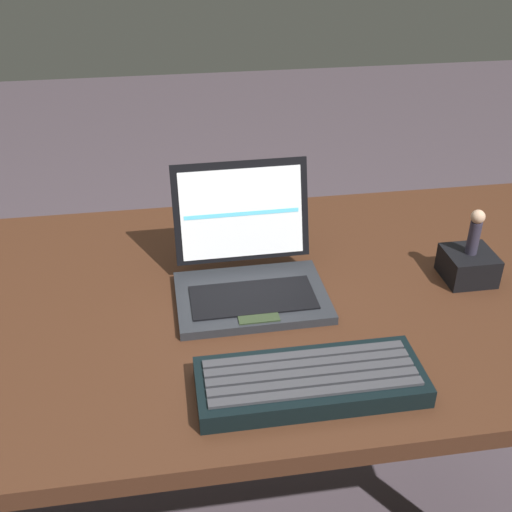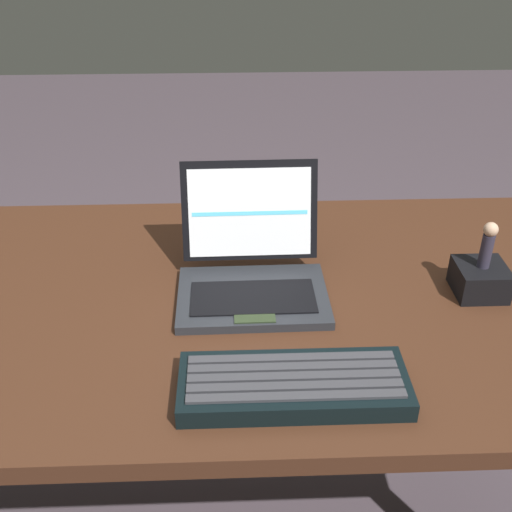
{
  "view_description": "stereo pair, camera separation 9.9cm",
  "coord_description": "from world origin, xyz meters",
  "px_view_note": "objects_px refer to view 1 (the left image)",
  "views": [
    {
      "loc": [
        -0.04,
        -0.87,
        1.32
      ],
      "look_at": [
        0.09,
        -0.03,
        0.8
      ],
      "focal_mm": 44.32,
      "sensor_mm": 36.0,
      "label": 1
    },
    {
      "loc": [
        0.06,
        -0.88,
        1.32
      ],
      "look_at": [
        0.09,
        -0.03,
        0.8
      ],
      "focal_mm": 44.32,
      "sensor_mm": 36.0,
      "label": 2
    }
  ],
  "objects_px": {
    "laptop_front": "(248,270)",
    "external_keyboard": "(310,381)",
    "figurine_stand": "(468,266)",
    "figurine": "(475,230)"
  },
  "relations": [
    {
      "from": "laptop_front",
      "to": "external_keyboard",
      "type": "bearing_deg",
      "value": -79.21
    },
    {
      "from": "figurine_stand",
      "to": "external_keyboard",
      "type": "bearing_deg",
      "value": -145.3
    },
    {
      "from": "laptop_front",
      "to": "figurine_stand",
      "type": "relative_size",
      "value": 3.02
    },
    {
      "from": "figurine",
      "to": "external_keyboard",
      "type": "bearing_deg",
      "value": -145.3
    },
    {
      "from": "figurine",
      "to": "figurine_stand",
      "type": "bearing_deg",
      "value": 179.1
    },
    {
      "from": "external_keyboard",
      "to": "figurine_stand",
      "type": "xyz_separation_m",
      "value": [
        0.34,
        0.23,
        0.01
      ]
    },
    {
      "from": "laptop_front",
      "to": "external_keyboard",
      "type": "relative_size",
      "value": 0.8
    },
    {
      "from": "laptop_front",
      "to": "figurine_stand",
      "type": "bearing_deg",
      "value": -3.23
    },
    {
      "from": "laptop_front",
      "to": "figurine",
      "type": "height_order",
      "value": "laptop_front"
    },
    {
      "from": "external_keyboard",
      "to": "laptop_front",
      "type": "bearing_deg",
      "value": 100.79
    }
  ]
}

